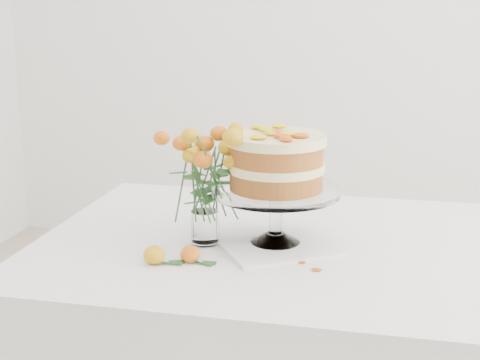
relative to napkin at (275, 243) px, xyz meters
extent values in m
cube|color=white|center=(0.10, 2.03, 0.59)|extent=(4.00, 0.04, 2.70)
cube|color=#A4785F|center=(0.10, 0.03, -0.03)|extent=(1.40, 0.90, 0.04)
cylinder|color=#A4785F|center=(-0.52, 0.40, -0.41)|extent=(0.06, 0.06, 0.71)
cube|color=silver|center=(0.10, 0.03, -0.01)|extent=(1.42, 0.92, 0.01)
cube|color=silver|center=(0.10, 0.49, -0.11)|extent=(1.42, 0.01, 0.20)
cube|color=silver|center=(-0.61, 0.03, -0.11)|extent=(0.01, 0.92, 0.20)
cube|color=white|center=(0.00, 0.00, 0.00)|extent=(0.37, 0.37, 0.01)
cylinder|color=white|center=(0.00, 0.00, 0.08)|extent=(0.03, 0.03, 0.10)
cylinder|color=white|center=(0.00, 0.00, 0.14)|extent=(0.32, 0.32, 0.01)
cylinder|color=#A56425|center=(0.00, 0.00, 0.17)|extent=(0.27, 0.27, 0.05)
cylinder|color=#FFE9A4|center=(0.00, 0.00, 0.20)|extent=(0.28, 0.28, 0.02)
cylinder|color=#A56425|center=(0.00, 0.00, 0.23)|extent=(0.27, 0.27, 0.05)
cylinder|color=#FFE9A4|center=(0.00, 0.00, 0.27)|extent=(0.28, 0.28, 0.02)
cylinder|color=white|center=(-0.18, -0.03, 0.00)|extent=(0.06, 0.06, 0.01)
cylinder|color=white|center=(-0.18, -0.03, 0.04)|extent=(0.07, 0.07, 0.08)
ellipsoid|color=gold|center=(-0.26, -0.19, 0.02)|extent=(0.05, 0.05, 0.04)
cylinder|color=#265421|center=(-0.22, -0.19, 0.00)|extent=(0.06, 0.01, 0.01)
ellipsoid|color=#BE5B09|center=(-0.18, -0.16, 0.02)|extent=(0.05, 0.05, 0.04)
cylinder|color=#265421|center=(-0.15, -0.17, 0.00)|extent=(0.05, 0.02, 0.00)
ellipsoid|color=yellow|center=(-0.02, -0.07, 0.00)|extent=(0.03, 0.02, 0.00)
ellipsoid|color=yellow|center=(0.08, -0.11, 0.00)|extent=(0.03, 0.02, 0.00)
ellipsoid|color=yellow|center=(0.12, -0.15, 0.00)|extent=(0.03, 0.02, 0.00)
camera|label=1|loc=(0.26, -1.57, 0.58)|focal=50.00mm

